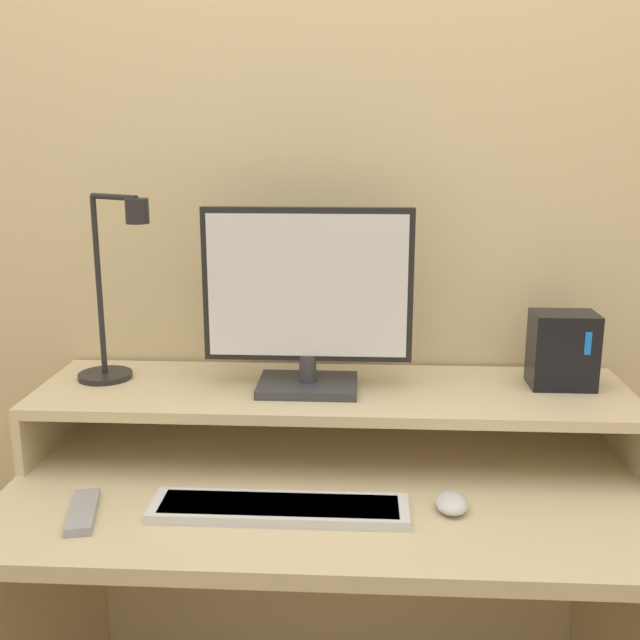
{
  "coord_description": "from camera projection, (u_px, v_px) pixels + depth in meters",
  "views": [
    {
      "loc": [
        0.06,
        -1.02,
        1.36
      ],
      "look_at": [
        -0.02,
        0.36,
        1.02
      ],
      "focal_mm": 42.0,
      "sensor_mm": 36.0,
      "label": 1
    }
  ],
  "objects": [
    {
      "name": "wall_back",
      "position": [
        337.0,
        187.0,
        1.68
      ],
      "size": [
        6.0,
        0.05,
        2.5
      ],
      "color": "beige",
      "rests_on": "ground_plane"
    },
    {
      "name": "desk",
      "position": [
        329.0,
        572.0,
        1.5
      ],
      "size": [
        1.24,
        0.65,
        0.71
      ],
      "color": "beige",
      "rests_on": "ground_plane"
    },
    {
      "name": "monitor_shelf",
      "position": [
        333.0,
        397.0,
        1.58
      ],
      "size": [
        1.24,
        0.34,
        0.14
      ],
      "color": "beige",
      "rests_on": "desk"
    },
    {
      "name": "monitor",
      "position": [
        308.0,
        299.0,
        1.52
      ],
      "size": [
        0.43,
        0.15,
        0.38
      ],
      "color": "#38383D",
      "rests_on": "monitor_shelf"
    },
    {
      "name": "desk_lamp",
      "position": [
        114.0,
        303.0,
        1.57
      ],
      "size": [
        0.19,
        0.14,
        0.4
      ],
      "color": "black",
      "rests_on": "monitor_shelf"
    },
    {
      "name": "router_dock",
      "position": [
        563.0,
        350.0,
        1.56
      ],
      "size": [
        0.13,
        0.1,
        0.16
      ],
      "color": "black",
      "rests_on": "monitor_shelf"
    },
    {
      "name": "keyboard",
      "position": [
        279.0,
        508.0,
        1.33
      ],
      "size": [
        0.46,
        0.11,
        0.02
      ],
      "color": "silver",
      "rests_on": "desk"
    },
    {
      "name": "mouse",
      "position": [
        451.0,
        503.0,
        1.34
      ],
      "size": [
        0.06,
        0.08,
        0.03
      ],
      "color": "silver",
      "rests_on": "desk"
    },
    {
      "name": "remote_control",
      "position": [
        83.0,
        512.0,
        1.32
      ],
      "size": [
        0.08,
        0.16,
        0.02
      ],
      "color": "#99999E",
      "rests_on": "desk"
    }
  ]
}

